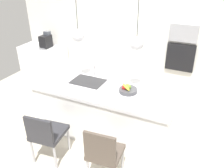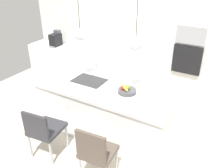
% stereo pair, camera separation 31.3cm
% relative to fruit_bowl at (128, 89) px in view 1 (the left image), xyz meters
% --- Properties ---
extents(floor, '(6.60, 6.60, 0.00)m').
position_rel_fruit_bowl_xyz_m(floor, '(-0.40, 0.06, -0.93)').
color(floor, beige).
rests_on(floor, ground).
extents(back_wall, '(6.00, 0.10, 2.60)m').
position_rel_fruit_bowl_xyz_m(back_wall, '(-0.40, 1.71, 0.37)').
color(back_wall, silver).
rests_on(back_wall, ground).
extents(kitchen_island, '(2.34, 1.08, 0.88)m').
position_rel_fruit_bowl_xyz_m(kitchen_island, '(-0.40, 0.06, -0.48)').
color(kitchen_island, white).
rests_on(kitchen_island, ground).
extents(sink_basin, '(0.56, 0.40, 0.02)m').
position_rel_fruit_bowl_xyz_m(sink_basin, '(-0.75, 0.06, -0.05)').
color(sink_basin, '#2D2D30').
rests_on(sink_basin, kitchen_island).
extents(faucet, '(0.02, 0.17, 0.22)m').
position_rel_fruit_bowl_xyz_m(faucet, '(-0.75, 0.27, 0.10)').
color(faucet, silver).
rests_on(faucet, kitchen_island).
extents(fruit_bowl, '(0.29, 0.29, 0.16)m').
position_rel_fruit_bowl_xyz_m(fruit_bowl, '(0.00, 0.00, 0.00)').
color(fruit_bowl, '#4C4C51').
rests_on(fruit_bowl, kitchen_island).
extents(side_counter, '(1.10, 0.60, 0.82)m').
position_rel_fruit_bowl_xyz_m(side_counter, '(-2.80, 1.34, -0.52)').
color(side_counter, white).
rests_on(side_counter, ground).
extents(coffee_machine, '(0.20, 0.35, 0.38)m').
position_rel_fruit_bowl_xyz_m(coffee_machine, '(-2.65, 1.34, 0.05)').
color(coffee_machine, black).
rests_on(coffee_machine, side_counter).
extents(microwave, '(0.54, 0.08, 0.34)m').
position_rel_fruit_bowl_xyz_m(microwave, '(0.51, 1.64, 0.54)').
color(microwave, '#9E9EA3').
rests_on(microwave, back_wall).
extents(oven, '(0.56, 0.08, 0.56)m').
position_rel_fruit_bowl_xyz_m(oven, '(0.51, 1.64, 0.04)').
color(oven, black).
rests_on(oven, back_wall).
extents(chair_near, '(0.49, 0.52, 0.85)m').
position_rel_fruit_bowl_xyz_m(chair_near, '(-0.87, -0.96, -0.44)').
color(chair_near, '#333338').
rests_on(chair_near, ground).
extents(chair_middle, '(0.47, 0.45, 0.88)m').
position_rel_fruit_bowl_xyz_m(chair_middle, '(0.05, -0.96, -0.43)').
color(chair_middle, brown).
rests_on(chair_middle, ground).
extents(pendant_light_left, '(0.20, 0.20, 0.80)m').
position_rel_fruit_bowl_xyz_m(pendant_light_left, '(-0.88, 0.06, 0.74)').
color(pendant_light_left, silver).
extents(pendant_light_right, '(0.20, 0.20, 0.80)m').
position_rel_fruit_bowl_xyz_m(pendant_light_right, '(0.09, 0.06, 0.74)').
color(pendant_light_right, silver).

